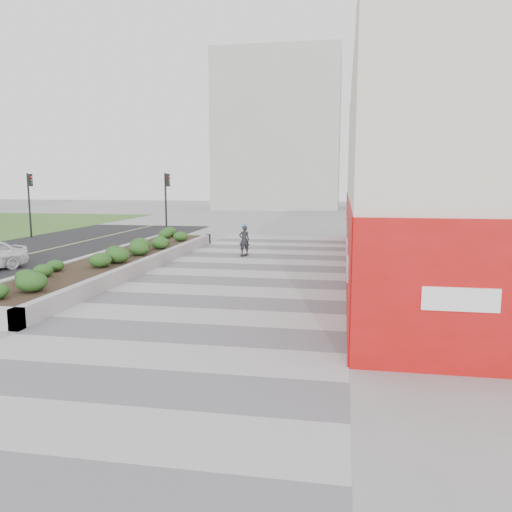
{
  "coord_description": "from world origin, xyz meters",
  "views": [
    {
      "loc": [
        3.82,
        -12.67,
        3.68
      ],
      "look_at": [
        0.84,
        4.23,
        1.1
      ],
      "focal_mm": 35.0,
      "sensor_mm": 36.0,
      "label": 1
    }
  ],
  "objects_px": {
    "planter": "(121,258)",
    "traffic_signal_near": "(167,196)",
    "traffic_signal_far": "(30,195)",
    "skateboarder": "(244,240)"
  },
  "relations": [
    {
      "from": "planter",
      "to": "skateboarder",
      "type": "bearing_deg",
      "value": 43.76
    },
    {
      "from": "traffic_signal_far",
      "to": "skateboarder",
      "type": "bearing_deg",
      "value": -20.26
    },
    {
      "from": "planter",
      "to": "skateboarder",
      "type": "height_order",
      "value": "skateboarder"
    },
    {
      "from": "traffic_signal_near",
      "to": "skateboarder",
      "type": "relative_size",
      "value": 2.62
    },
    {
      "from": "traffic_signal_far",
      "to": "skateboarder",
      "type": "xyz_separation_m",
      "value": [
        15.43,
        -5.69,
        -1.95
      ]
    },
    {
      "from": "traffic_signal_near",
      "to": "skateboarder",
      "type": "xyz_separation_m",
      "value": [
        6.23,
        -6.19,
        -1.95
      ]
    },
    {
      "from": "traffic_signal_near",
      "to": "traffic_signal_far",
      "type": "distance_m",
      "value": 9.21
    },
    {
      "from": "traffic_signal_far",
      "to": "skateboarder",
      "type": "relative_size",
      "value": 2.62
    },
    {
      "from": "planter",
      "to": "traffic_signal_far",
      "type": "height_order",
      "value": "traffic_signal_far"
    },
    {
      "from": "planter",
      "to": "traffic_signal_near",
      "type": "xyz_separation_m",
      "value": [
        -1.73,
        10.5,
        2.34
      ]
    }
  ]
}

